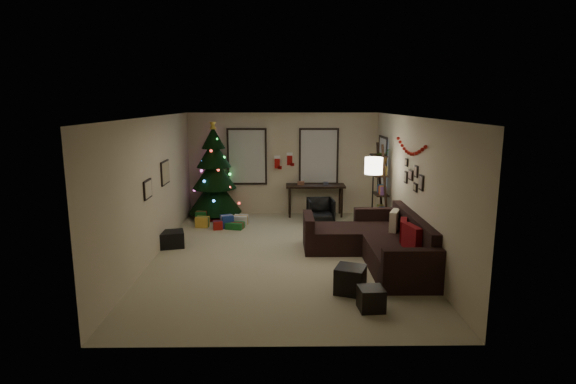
{
  "coord_description": "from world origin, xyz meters",
  "views": [
    {
      "loc": [
        -0.02,
        -8.75,
        2.97
      ],
      "look_at": [
        0.1,
        0.6,
        1.15
      ],
      "focal_mm": 28.91,
      "sensor_mm": 36.0,
      "label": 1
    }
  ],
  "objects_px": {
    "bookshelf": "(382,188)",
    "desk": "(315,188)",
    "desk_chair": "(321,210)",
    "sofa": "(378,244)",
    "christmas_tree": "(214,177)"
  },
  "relations": [
    {
      "from": "sofa",
      "to": "desk_chair",
      "type": "distance_m",
      "value": 2.98
    },
    {
      "from": "desk_chair",
      "to": "bookshelf",
      "type": "relative_size",
      "value": 0.3
    },
    {
      "from": "desk_chair",
      "to": "bookshelf",
      "type": "distance_m",
      "value": 1.69
    },
    {
      "from": "christmas_tree",
      "to": "sofa",
      "type": "distance_m",
      "value": 5.03
    },
    {
      "from": "sofa",
      "to": "desk_chair",
      "type": "bearing_deg",
      "value": 106.83
    },
    {
      "from": "christmas_tree",
      "to": "sofa",
      "type": "xyz_separation_m",
      "value": [
        3.59,
        -3.43,
        -0.76
      ]
    },
    {
      "from": "sofa",
      "to": "desk_chair",
      "type": "xyz_separation_m",
      "value": [
        -0.86,
        2.85,
        -0.0
      ]
    },
    {
      "from": "desk",
      "to": "bookshelf",
      "type": "relative_size",
      "value": 0.75
    },
    {
      "from": "christmas_tree",
      "to": "desk",
      "type": "distance_m",
      "value": 2.66
    },
    {
      "from": "bookshelf",
      "to": "desk",
      "type": "bearing_deg",
      "value": 136.15
    },
    {
      "from": "desk",
      "to": "desk_chair",
      "type": "height_order",
      "value": "desk"
    },
    {
      "from": "christmas_tree",
      "to": "sofa",
      "type": "height_order",
      "value": "christmas_tree"
    },
    {
      "from": "christmas_tree",
      "to": "bookshelf",
      "type": "relative_size",
      "value": 1.25
    },
    {
      "from": "sofa",
      "to": "bookshelf",
      "type": "height_order",
      "value": "bookshelf"
    },
    {
      "from": "christmas_tree",
      "to": "desk",
      "type": "xyz_separation_m",
      "value": [
        2.64,
        0.07,
        -0.33
      ]
    }
  ]
}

